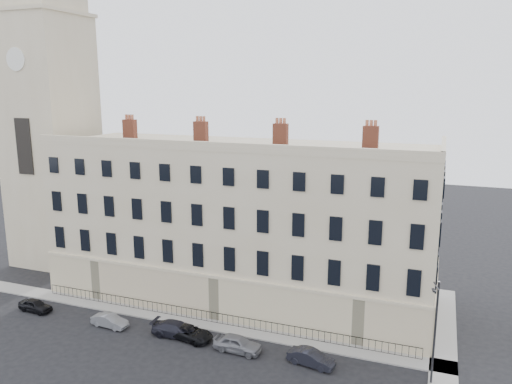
# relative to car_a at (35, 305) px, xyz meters

# --- Properties ---
(ground) EXTENTS (160.00, 160.00, 0.00)m
(ground) POSITION_rel_car_a_xyz_m (22.22, -1.85, -0.56)
(ground) COLOR black
(ground) RESTS_ON ground
(terrace) EXTENTS (36.22, 12.22, 17.00)m
(terrace) POSITION_rel_car_a_xyz_m (16.25, 10.12, 6.94)
(terrace) COLOR beige
(terrace) RESTS_ON ground
(church_tower) EXTENTS (8.00, 8.13, 44.00)m
(church_tower) POSITION_rel_car_a_xyz_m (-7.78, 12.15, 18.10)
(church_tower) COLOR beige
(church_tower) RESTS_ON ground
(pavement_terrace) EXTENTS (48.00, 2.00, 0.12)m
(pavement_terrace) POSITION_rel_car_a_xyz_m (12.22, 3.15, -0.50)
(pavement_terrace) COLOR gray
(pavement_terrace) RESTS_ON ground
(pavement_east_return) EXTENTS (2.00, 24.00, 0.12)m
(pavement_east_return) POSITION_rel_car_a_xyz_m (35.22, 6.15, -0.50)
(pavement_east_return) COLOR gray
(pavement_east_return) RESTS_ON ground
(railings) EXTENTS (35.00, 0.04, 0.96)m
(railings) POSITION_rel_car_a_xyz_m (16.22, 3.55, -0.01)
(railings) COLOR black
(railings) RESTS_ON ground
(car_a) EXTENTS (3.36, 1.50, 1.12)m
(car_a) POSITION_rel_car_a_xyz_m (0.00, 0.00, 0.00)
(car_a) COLOR black
(car_a) RESTS_ON ground
(car_b) EXTENTS (3.37, 1.36, 1.09)m
(car_b) POSITION_rel_car_a_xyz_m (8.27, -0.11, -0.02)
(car_b) COLOR slate
(car_b) RESTS_ON ground
(car_c) EXTENTS (4.36, 1.98, 1.24)m
(car_c) POSITION_rel_car_a_xyz_m (14.51, 0.44, 0.06)
(car_c) COLOR black
(car_c) RESTS_ON ground
(car_d) EXTENTS (4.21, 2.43, 1.10)m
(car_d) POSITION_rel_car_a_xyz_m (15.74, 0.38, -0.01)
(car_d) COLOR black
(car_d) RESTS_ON ground
(car_e) EXTENTS (3.91, 1.69, 1.31)m
(car_e) POSITION_rel_car_a_xyz_m (20.14, -0.04, 0.10)
(car_e) COLOR slate
(car_e) RESTS_ON ground
(car_f) EXTENTS (3.69, 1.78, 1.17)m
(car_f) POSITION_rel_car_a_xyz_m (26.00, 0.06, 0.02)
(car_f) COLOR black
(car_f) RESTS_ON ground
(streetlamp) EXTENTS (0.51, 1.61, 7.56)m
(streetlamp) POSITION_rel_car_a_xyz_m (34.39, 0.58, 3.63)
(streetlamp) COLOR #27282B
(streetlamp) RESTS_ON ground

